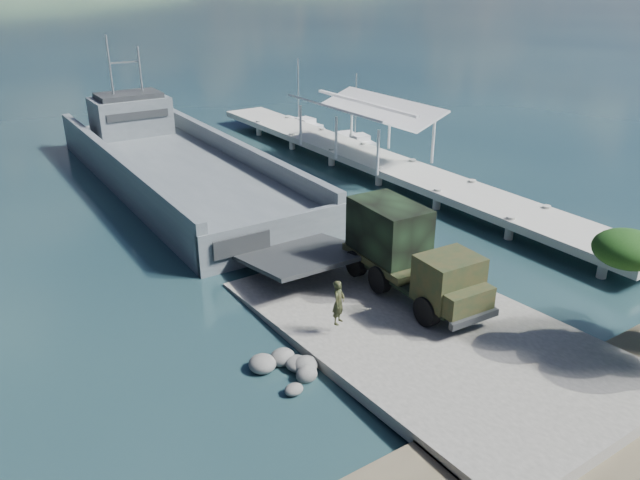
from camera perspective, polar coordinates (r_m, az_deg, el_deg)
The scene contains 9 objects.
ground at distance 28.01m, azimuth 7.87°, elevation -7.80°, with size 1400.00×1400.00×0.00m, color #1A343F.
boat_ramp at distance 27.26m, azimuth 9.30°, elevation -8.23°, with size 10.00×18.00×0.50m, color slate.
shoreline_rocks at distance 25.24m, azimuth -3.75°, elevation -11.47°, with size 3.20×5.60×0.90m, color #5C5C5A, non-canonical shape.
pier at distance 48.43m, azimuth 4.86°, elevation 8.05°, with size 6.40×44.00×6.10m.
landing_craft at distance 46.46m, azimuth -12.86°, elevation 5.91°, with size 9.78×35.69×10.54m.
military_truck at distance 29.04m, azimuth 7.97°, elevation -1.17°, with size 3.20×8.53×3.88m.
soldier at distance 25.98m, azimuth 1.70°, elevation -6.46°, with size 0.71×0.47×1.95m, color #1E2F1A.
sailboat_near at distance 56.55m, azimuth 3.28°, elevation 9.03°, with size 2.48×5.47×6.42m.
sailboat_far at distance 62.50m, azimuth -1.86°, elevation 10.48°, with size 2.18×5.80×6.90m.
Camera 1 is at (-16.41, -17.50, 14.45)m, focal length 35.00 mm.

